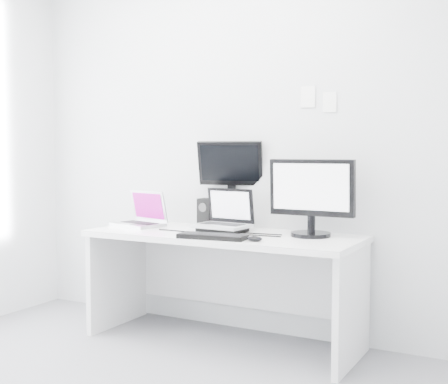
{
  "coord_description": "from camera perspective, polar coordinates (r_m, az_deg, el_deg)",
  "views": [
    {
      "loc": [
        1.87,
        -2.17,
        1.27
      ],
      "look_at": [
        0.02,
        1.23,
        1.0
      ],
      "focal_mm": 48.28,
      "sensor_mm": 36.0,
      "label": 1
    }
  ],
  "objects": [
    {
      "name": "back_wall",
      "position": [
        4.21,
        2.17,
        5.07
      ],
      "size": [
        3.6,
        0.0,
        3.6
      ],
      "primitive_type": "plane",
      "rotation": [
        1.57,
        0.0,
        0.0
      ],
      "color": "silver",
      "rests_on": "ground"
    },
    {
      "name": "desk",
      "position": [
        4.0,
        -0.12,
        -9.07
      ],
      "size": [
        1.8,
        0.7,
        0.73
      ],
      "primitive_type": "cube",
      "color": "white",
      "rests_on": "ground"
    },
    {
      "name": "macbook",
      "position": [
        4.31,
        -8.17,
        -1.47
      ],
      "size": [
        0.41,
        0.34,
        0.26
      ],
      "primitive_type": "cube",
      "rotation": [
        0.0,
        0.0,
        -0.24
      ],
      "color": "#AEAEB3",
      "rests_on": "desk"
    },
    {
      "name": "speaker",
      "position": [
        4.26,
        -1.68,
        -1.95
      ],
      "size": [
        0.11,
        0.11,
        0.2
      ],
      "primitive_type": "cube",
      "rotation": [
        0.0,
        0.0,
        -0.06
      ],
      "color": "black",
      "rests_on": "desk"
    },
    {
      "name": "dell_laptop",
      "position": [
        3.98,
        -0.25,
        -1.69
      ],
      "size": [
        0.37,
        0.3,
        0.29
      ],
      "primitive_type": "cube",
      "rotation": [
        0.0,
        0.0,
        -0.08
      ],
      "color": "#9EA0A4",
      "rests_on": "desk"
    },
    {
      "name": "rear_monitor",
      "position": [
        4.23,
        0.66,
        0.87
      ],
      "size": [
        0.48,
        0.27,
        0.62
      ],
      "primitive_type": "cube",
      "rotation": [
        0.0,
        0.0,
        0.25
      ],
      "color": "black",
      "rests_on": "desk"
    },
    {
      "name": "samsung_monitor",
      "position": [
        3.79,
        8.23,
        -0.42
      ],
      "size": [
        0.55,
        0.25,
        0.5
      ],
      "primitive_type": "cube",
      "rotation": [
        0.0,
        0.0,
        0.01
      ],
      "color": "black",
      "rests_on": "desk"
    },
    {
      "name": "keyboard",
      "position": [
        3.68,
        -1.09,
        -4.22
      ],
      "size": [
        0.44,
        0.2,
        0.03
      ],
      "primitive_type": "cube",
      "rotation": [
        0.0,
        0.0,
        0.12
      ],
      "color": "black",
      "rests_on": "desk"
    },
    {
      "name": "mouse",
      "position": [
        3.58,
        2.9,
        -4.44
      ],
      "size": [
        0.1,
        0.07,
        0.03
      ],
      "primitive_type": "ellipsoid",
      "rotation": [
        0.0,
        0.0,
        0.1
      ],
      "color": "black",
      "rests_on": "desk"
    },
    {
      "name": "wall_note_0",
      "position": [
        4.04,
        7.94,
        8.92
      ],
      "size": [
        0.1,
        0.0,
        0.14
      ],
      "primitive_type": "cube",
      "color": "white",
      "rests_on": "back_wall"
    },
    {
      "name": "wall_note_1",
      "position": [
        3.99,
        9.98,
        8.39
      ],
      "size": [
        0.09,
        0.0,
        0.13
      ],
      "primitive_type": "cube",
      "color": "white",
      "rests_on": "back_wall"
    }
  ]
}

